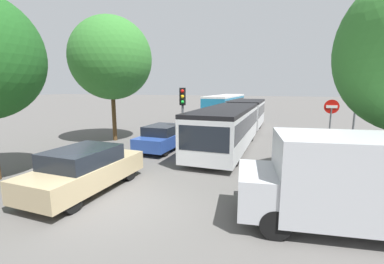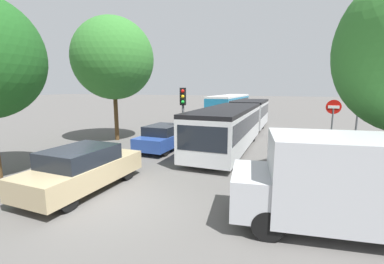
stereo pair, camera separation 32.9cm
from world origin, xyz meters
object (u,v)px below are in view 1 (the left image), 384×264
white_van (354,180)px  direction_sign_post (356,104)px  articulated_bus (237,118)px  queued_car_blue (163,137)px  city_bus_rear (225,104)px  queued_car_tan (85,169)px  traffic_light (183,105)px  queued_car_white (194,123)px  no_entry_sign (331,118)px  tree_left_mid (111,61)px

white_van → direction_sign_post: size_ratio=1.44×
articulated_bus → queued_car_blue: articulated_bus is taller
articulated_bus → city_bus_rear: 14.32m
city_bus_rear → queued_car_blue: (0.11, -18.43, -0.73)m
articulated_bus → white_van: size_ratio=3.04×
city_bus_rear → queued_car_tan: (0.06, -24.54, -0.68)m
city_bus_rear → traffic_light: bearing=-173.6°
queued_car_white → city_bus_rear: bearing=2.5°
city_bus_rear → traffic_light: size_ratio=3.40×
queued_car_tan → no_entry_sign: no_entry_sign is taller
direction_sign_post → articulated_bus: bearing=-27.8°
queued_car_white → tree_left_mid: tree_left_mid is taller
direction_sign_post → no_entry_sign: bearing=24.4°
queued_car_white → white_van: size_ratio=0.77×
queued_car_blue → white_van: 9.77m
no_entry_sign → tree_left_mid: (-12.56, -0.23, 3.18)m
no_entry_sign → queued_car_blue: bearing=-79.2°
queued_car_blue → traffic_light: 2.16m
city_bus_rear → queued_car_white: bearing=-177.6°
articulated_bus → no_entry_sign: no_entry_sign is taller
city_bus_rear → traffic_light: traffic_light is taller
city_bus_rear → queued_car_tan: 24.55m
queued_car_blue → no_entry_sign: size_ratio=1.43×
city_bus_rear → tree_left_mid: 17.88m
traffic_light → no_entry_sign: 7.51m
queued_car_tan → queued_car_white: size_ratio=1.08×
articulated_bus → city_bus_rear: size_ratio=1.37×
direction_sign_post → queued_car_white: bearing=-28.7°
queued_car_blue → no_entry_sign: (8.47, 1.61, 1.18)m
city_bus_rear → queued_car_blue: bearing=-177.2°
articulated_bus → traffic_light: 5.29m
direction_sign_post → white_van: bearing=67.1°
queued_car_blue → direction_sign_post: direction_sign_post is taller
articulated_bus → white_van: articulated_bus is taller
queued_car_blue → no_entry_sign: no_entry_sign is taller
queued_car_tan → articulated_bus: bearing=-15.4°
no_entry_sign → direction_sign_post: direction_sign_post is taller
white_van → no_entry_sign: no_entry_sign is taller
city_bus_rear → direction_sign_post: (9.82, -15.98, 1.14)m
queued_car_tan → queued_car_white: queued_car_tan is taller
traffic_light → tree_left_mid: 6.05m
city_bus_rear → queued_car_white: city_bus_rear is taller
white_van → traffic_light: traffic_light is taller
city_bus_rear → no_entry_sign: no_entry_sign is taller
traffic_light → direction_sign_post: 8.91m
queued_car_white → direction_sign_post: bearing=-106.6°
queued_car_blue → traffic_light: size_ratio=1.19×
traffic_light → queued_car_tan: bearing=-28.6°
queued_car_blue → traffic_light: (1.19, -0.12, 1.80)m
queued_car_blue → traffic_light: traffic_light is taller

